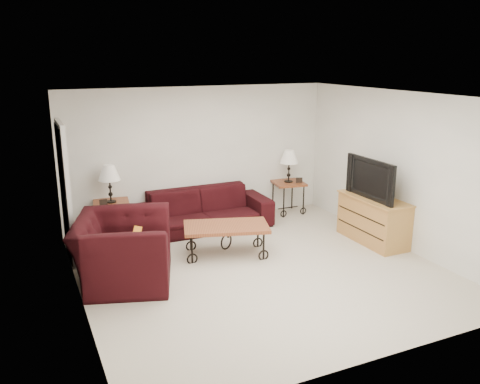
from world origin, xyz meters
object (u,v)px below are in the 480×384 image
object	(u,v)px
lamp_right	(289,166)
tv_stand	(373,220)
side_table_left	(112,220)
armchair	(123,250)
coffee_table	(226,240)
backpack	(262,214)
television	(375,178)
side_table_right	(288,197)
sofa	(203,210)
lamp_left	(110,184)

from	to	relation	value
lamp_right	tv_stand	world-z (taller)	lamp_right
side_table_left	armchair	size ratio (longest dim) A/B	0.45
coffee_table	backpack	size ratio (longest dim) A/B	3.10
coffee_table	television	bearing A→B (deg)	-11.30
armchair	tv_stand	size ratio (longest dim) A/B	1.10
coffee_table	television	distance (m)	2.63
coffee_table	armchair	xyz separation A→B (m)	(-1.65, -0.29, 0.22)
lamp_right	armchair	world-z (taller)	lamp_right
lamp_right	backpack	distance (m)	1.17
side_table_right	television	world-z (taller)	television
sofa	lamp_right	size ratio (longest dim) A/B	3.82
side_table_left	lamp_left	size ratio (longest dim) A/B	1.00
side_table_left	tv_stand	size ratio (longest dim) A/B	0.50
sofa	tv_stand	bearing A→B (deg)	-37.16
side_table_right	sofa	bearing A→B (deg)	-174.44
side_table_right	lamp_left	world-z (taller)	lamp_left
side_table_left	television	bearing A→B (deg)	-26.65
sofa	lamp_left	size ratio (longest dim) A/B	3.78
backpack	tv_stand	bearing A→B (deg)	-39.75
coffee_table	tv_stand	world-z (taller)	tv_stand
tv_stand	backpack	bearing A→B (deg)	130.04
lamp_right	tv_stand	xyz separation A→B (m)	(0.50, -1.96, -0.57)
lamp_left	television	bearing A→B (deg)	-26.65
sofa	tv_stand	world-z (taller)	tv_stand
lamp_right	armchair	distance (m)	4.04
lamp_right	sofa	bearing A→B (deg)	-174.44
side_table_right	lamp_left	size ratio (longest dim) A/B	0.99
armchair	lamp_right	bearing A→B (deg)	-45.98
side_table_left	coffee_table	xyz separation A→B (m)	(1.48, -1.48, -0.08)
sofa	side_table_left	world-z (taller)	sofa
television	backpack	size ratio (longest dim) A/B	2.73
armchair	backpack	world-z (taller)	armchair
armchair	tv_stand	bearing A→B (deg)	-74.84
sofa	lamp_right	world-z (taller)	lamp_right
side_table_left	coffee_table	bearing A→B (deg)	-45.00
lamp_left	tv_stand	world-z (taller)	lamp_left
side_table_left	tv_stand	bearing A→B (deg)	-26.54
television	lamp_right	bearing A→B (deg)	-166.18
coffee_table	armchair	distance (m)	1.69
armchair	backpack	distance (m)	3.12
tv_stand	backpack	size ratio (longest dim) A/B	3.05
sofa	coffee_table	bearing A→B (deg)	-94.49
side_table_right	coffee_table	xyz separation A→B (m)	(-1.95, -1.48, -0.07)
television	coffee_table	bearing A→B (deg)	-101.30
sofa	lamp_left	bearing A→B (deg)	173.49
lamp_left	side_table_right	bearing A→B (deg)	0.00
lamp_left	lamp_right	bearing A→B (deg)	0.00
side_table_right	side_table_left	bearing A→B (deg)	-180.00
television	armchair	bearing A→B (deg)	-92.73
side_table_left	armchair	world-z (taller)	armchair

